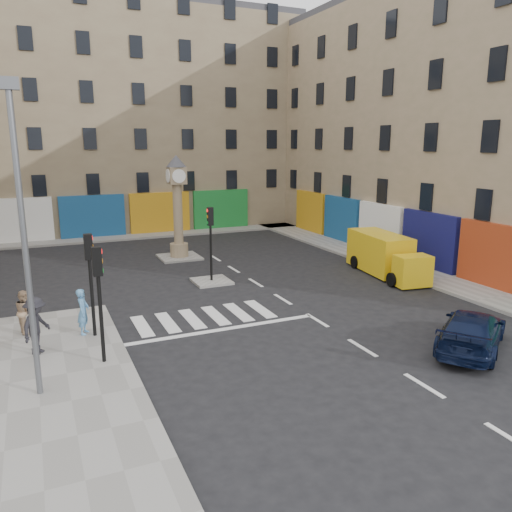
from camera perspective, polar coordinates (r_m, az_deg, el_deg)
ground at (r=19.36m, az=8.54°, el=-8.23°), size 120.00×120.00×0.00m
sidewalk_left at (r=14.85m, az=-26.54°, el=-16.01°), size 7.00×16.00×0.15m
sidewalk_right at (r=32.01m, az=12.07°, el=0.19°), size 2.60×30.00×0.15m
sidewalk_far at (r=38.42m, az=-14.92°, el=2.12°), size 32.00×2.40×0.15m
island_near at (r=25.39m, az=-5.10°, el=-2.89°), size 1.80×1.80×0.12m
island_far at (r=30.96m, az=-8.75°, el=-0.13°), size 2.40×2.40×0.12m
building_right at (r=35.41m, az=21.21°, el=13.73°), size 10.00×30.00×16.00m
building_far at (r=43.57m, az=-16.88°, el=14.36°), size 32.00×10.00×17.00m
traffic_light_left_near at (r=16.01m, az=-17.52°, el=-3.31°), size 0.28×0.22×3.70m
traffic_light_left_far at (r=18.32m, az=-18.44°, el=-1.38°), size 0.28×0.22×3.70m
traffic_light_island at (r=24.83m, az=-5.21°, el=2.75°), size 0.28×0.22×3.70m
lamp_post at (r=14.10m, az=-25.09°, el=3.00°), size 0.50×0.25×8.30m
clock_pillar at (r=30.37m, az=-8.97°, el=6.30°), size 1.20×1.20×6.10m
navy_sedan at (r=18.66m, az=23.43°, el=-7.81°), size 4.84×4.19×1.34m
yellow_van at (r=27.47m, az=14.51°, el=0.09°), size 2.61×6.02×2.12m
pedestrian_blue at (r=19.06m, az=-19.15°, el=-6.00°), size 0.60×0.72×1.68m
pedestrian_tan at (r=19.99m, az=-24.90°, el=-5.77°), size 0.71×0.85×1.58m
pedestrian_dark at (r=17.82m, az=-23.82°, el=-7.30°), size 1.29×1.42×1.91m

